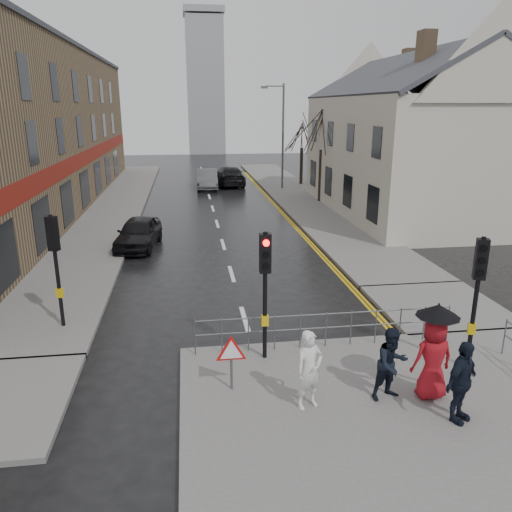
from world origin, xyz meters
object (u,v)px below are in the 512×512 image
object	(u,v)px
pedestrian_with_umbrella	(434,350)
car_parked	(138,233)
pedestrian_a	(309,370)
pedestrian_b	(392,364)
pedestrian_d	(461,382)
car_mid	(207,179)

from	to	relation	value
pedestrian_with_umbrella	car_parked	xyz separation A→B (m)	(-7.62, 14.15, -0.59)
pedestrian_a	pedestrian_b	distance (m)	1.90
pedestrian_b	pedestrian_d	world-z (taller)	pedestrian_d
pedestrian_with_umbrella	pedestrian_d	size ratio (longest dim) A/B	1.25
pedestrian_d	car_mid	size ratio (longest dim) A/B	0.38
pedestrian_b	car_parked	size ratio (longest dim) A/B	0.40
pedestrian_a	pedestrian_with_umbrella	bearing A→B (deg)	-20.17
pedestrian_with_umbrella	car_parked	distance (m)	16.08
pedestrian_with_umbrella	car_parked	world-z (taller)	pedestrian_with_umbrella
pedestrian_a	pedestrian_b	bearing A→B (deg)	-17.57
pedestrian_a	pedestrian_d	world-z (taller)	pedestrian_d
pedestrian_b	car_mid	size ratio (longest dim) A/B	0.36
pedestrian_a	pedestrian_b	xyz separation A→B (m)	(1.90, 0.08, -0.05)
pedestrian_a	car_parked	bearing A→B (deg)	88.65
car_parked	car_mid	xyz separation A→B (m)	(4.03, 17.44, 0.06)
pedestrian_a	pedestrian_with_umbrella	world-z (taller)	pedestrian_with_umbrella
pedestrian_a	pedestrian_d	distance (m)	3.12
pedestrian_b	car_mid	world-z (taller)	pedestrian_b
pedestrian_a	car_parked	xyz separation A→B (m)	(-4.80, 14.14, -0.31)
pedestrian_a	pedestrian_b	world-z (taller)	pedestrian_a
pedestrian_a	pedestrian_d	xyz separation A→B (m)	(2.98, -0.93, 0.01)
car_parked	car_mid	size ratio (longest dim) A/B	0.90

